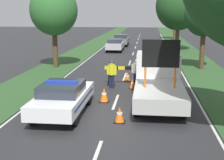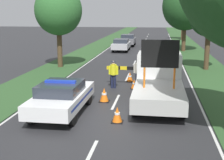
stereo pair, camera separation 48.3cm
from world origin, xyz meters
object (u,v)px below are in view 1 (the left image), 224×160
(traffic_cone_near_police, at_px, (104,95))
(queued_car_sedan_black, at_px, (155,61))
(pedestrian_civilian, at_px, (136,71))
(queued_car_hatch_blue, at_px, (151,51))
(road_barrier, at_px, (125,70))
(traffic_cone_near_truck, at_px, (132,84))
(roadside_tree_mid_right, at_px, (179,6))
(police_car, at_px, (63,97))
(traffic_cone_centre_front, at_px, (127,77))
(roadside_tree_far_left, at_px, (54,11))
(queued_car_sedan_silver, at_px, (115,45))
(work_truck, at_px, (158,79))
(queued_car_suv_grey, at_px, (121,40))
(roadside_tree_near_right, at_px, (204,16))
(roadside_tree_near_left, at_px, (176,5))
(police_officer, at_px, (112,72))
(traffic_cone_behind_barrier, at_px, (120,115))

(traffic_cone_near_police, height_order, queued_car_sedan_black, queued_car_sedan_black)
(pedestrian_civilian, bearing_deg, queued_car_hatch_blue, 109.22)
(road_barrier, distance_m, traffic_cone_near_truck, 1.18)
(road_barrier, xyz_separation_m, roadside_tree_mid_right, (4.60, 17.46, 3.99))
(police_car, relative_size, traffic_cone_centre_front, 7.60)
(roadside_tree_far_left, bearing_deg, queued_car_sedan_black, -5.56)
(traffic_cone_near_truck, height_order, queued_car_sedan_silver, queued_car_sedan_silver)
(road_barrier, distance_m, traffic_cone_near_police, 3.81)
(queued_car_hatch_blue, bearing_deg, work_truck, 90.90)
(road_barrier, relative_size, roadside_tree_far_left, 0.38)
(work_truck, xyz_separation_m, queued_car_sedan_black, (-0.01, 7.84, -0.32))
(work_truck, xyz_separation_m, queued_car_hatch_blue, (-0.22, 13.72, -0.30))
(queued_car_suv_grey, distance_m, roadside_tree_near_right, 18.36)
(police_car, distance_m, roadside_tree_near_left, 38.72)
(pedestrian_civilian, relative_size, roadside_tree_mid_right, 0.21)
(queued_car_sedan_silver, distance_m, roadside_tree_far_left, 12.38)
(queued_car_sedan_black, bearing_deg, work_truck, 90.05)
(road_barrier, height_order, roadside_tree_far_left, roadside_tree_far_left)
(police_car, relative_size, pedestrian_civilian, 2.88)
(queued_car_hatch_blue, distance_m, roadside_tree_near_left, 22.20)
(police_car, xyz_separation_m, queued_car_hatch_blue, (3.87, 16.28, 0.04))
(pedestrian_civilian, xyz_separation_m, traffic_cone_near_police, (-1.43, -3.34, -0.61))
(traffic_cone_near_police, distance_m, traffic_cone_centre_front, 4.74)
(police_officer, distance_m, pedestrian_civilian, 1.47)
(police_car, xyz_separation_m, traffic_cone_near_police, (1.48, 2.00, -0.40))
(traffic_cone_behind_barrier, distance_m, queued_car_hatch_blue, 17.14)
(pedestrian_civilian, distance_m, queued_car_hatch_blue, 10.98)
(road_barrier, xyz_separation_m, queued_car_sedan_silver, (-2.30, 16.73, -0.20))
(roadside_tree_near_left, bearing_deg, traffic_cone_centre_front, -99.85)
(police_car, relative_size, roadside_tree_near_left, 0.67)
(police_car, xyz_separation_m, traffic_cone_centre_front, (2.32, 6.67, -0.43))
(traffic_cone_behind_barrier, height_order, queued_car_suv_grey, queued_car_suv_grey)
(queued_car_sedan_black, distance_m, roadside_tree_near_left, 27.89)
(traffic_cone_near_police, bearing_deg, police_officer, 89.02)
(queued_car_hatch_blue, distance_m, roadside_tree_far_left, 9.78)
(traffic_cone_behind_barrier, height_order, queued_car_sedan_silver, queued_car_sedan_silver)
(pedestrian_civilian, height_order, roadside_tree_near_left, roadside_tree_near_left)
(queued_car_suv_grey, bearing_deg, roadside_tree_near_left, -128.32)
(road_barrier, distance_m, queued_car_sedan_black, 5.06)
(roadside_tree_near_right, bearing_deg, queued_car_sedan_black, -160.98)
(traffic_cone_behind_barrier, relative_size, roadside_tree_far_left, 0.10)
(police_officer, height_order, queued_car_sedan_silver, police_officer)
(traffic_cone_centre_front, xyz_separation_m, traffic_cone_behind_barrier, (0.17, -7.46, 0.01))
(traffic_cone_near_truck, bearing_deg, roadside_tree_far_left, 135.15)
(road_barrier, xyz_separation_m, traffic_cone_near_police, (-0.74, -3.70, -0.58))
(pedestrian_civilian, relative_size, queued_car_sedan_silver, 0.36)
(traffic_cone_centre_front, bearing_deg, pedestrian_civilian, -65.71)
(roadside_tree_mid_right, bearing_deg, roadside_tree_far_left, -131.00)
(road_barrier, height_order, queued_car_sedan_black, queued_car_sedan_black)
(road_barrier, bearing_deg, queued_car_sedan_silver, 96.20)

